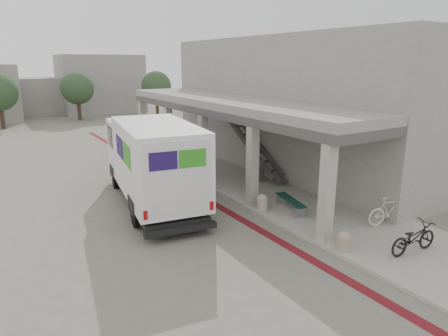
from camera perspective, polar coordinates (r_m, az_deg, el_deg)
ground at (r=14.96m, az=-1.50°, el=-7.68°), size 120.00×120.00×0.00m
bike_lane_stripe at (r=17.04m, az=-2.02°, el=-4.78°), size 0.35×40.00×0.01m
sidewalk at (r=17.18m, az=10.11°, el=-4.66°), size 4.40×28.00×0.12m
transit_building at (r=21.58m, az=8.13°, el=8.55°), size 7.60×17.00×7.00m
distant_backdrop at (r=48.07m, az=-27.42°, el=9.68°), size 28.00×10.00×6.50m
tree_mid at (r=42.94m, az=-20.23°, el=10.63°), size 3.20×3.20×4.80m
tree_right at (r=44.37m, az=-9.63°, el=11.44°), size 3.20×3.20×4.80m
fedex_truck at (r=16.59m, az=-10.25°, el=1.13°), size 3.74×8.48×3.49m
bench at (r=15.84m, az=9.47°, el=-4.88°), size 0.85×1.94×0.44m
bollard_near at (r=12.99m, az=16.71°, el=-9.91°), size 0.42×0.42×0.63m
bollard_far at (r=15.74m, az=5.49°, el=-4.85°), size 0.43×0.43×0.64m
utility_cabinet at (r=19.48m, az=4.75°, el=-0.42°), size 0.50×0.63×0.98m
bicycle_black at (r=13.52m, az=25.44°, el=-9.01°), size 1.88×0.79×0.96m
bicycle_cream at (r=15.39m, az=22.59°, el=-5.65°), size 1.81×0.91×1.05m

